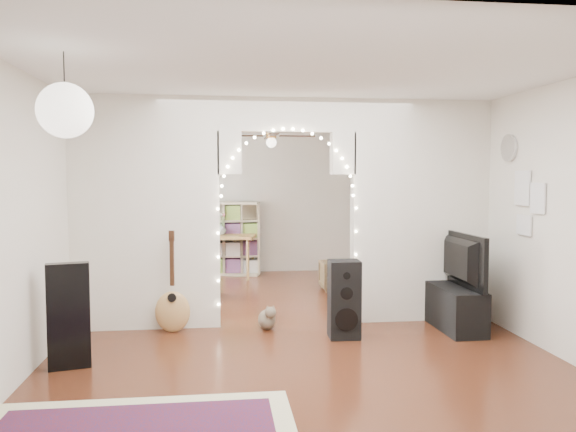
{
  "coord_description": "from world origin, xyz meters",
  "views": [
    {
      "loc": [
        -0.8,
        -6.65,
        1.77
      ],
      "look_at": [
        0.05,
        0.3,
        1.28
      ],
      "focal_mm": 35.0,
      "sensor_mm": 36.0,
      "label": 1
    }
  ],
  "objects": [
    {
      "name": "floor",
      "position": [
        0.0,
        0.0,
        0.0
      ],
      "size": [
        7.5,
        7.5,
        0.0
      ],
      "primitive_type": "plane",
      "color": "black",
      "rests_on": "ground"
    },
    {
      "name": "ceiling",
      "position": [
        0.0,
        0.0,
        2.7
      ],
      "size": [
        5.0,
        7.5,
        0.02
      ],
      "primitive_type": "cube",
      "color": "white",
      "rests_on": "wall_back"
    },
    {
      "name": "wall_back",
      "position": [
        0.0,
        3.75,
        1.35
      ],
      "size": [
        5.0,
        0.02,
        2.7
      ],
      "primitive_type": "cube",
      "color": "silver",
      "rests_on": "floor"
    },
    {
      "name": "wall_front",
      "position": [
        0.0,
        -3.75,
        1.35
      ],
      "size": [
        5.0,
        0.02,
        2.7
      ],
      "primitive_type": "cube",
      "color": "silver",
      "rests_on": "floor"
    },
    {
      "name": "wall_left",
      "position": [
        -2.5,
        0.0,
        1.35
      ],
      "size": [
        0.02,
        7.5,
        2.7
      ],
      "primitive_type": "cube",
      "color": "silver",
      "rests_on": "floor"
    },
    {
      "name": "wall_right",
      "position": [
        2.5,
        0.0,
        1.35
      ],
      "size": [
        0.02,
        7.5,
        2.7
      ],
      "primitive_type": "cube",
      "color": "silver",
      "rests_on": "floor"
    },
    {
      "name": "divider_wall",
      "position": [
        0.0,
        0.0,
        1.42
      ],
      "size": [
        5.0,
        0.2,
        2.7
      ],
      "color": "silver",
      "rests_on": "floor"
    },
    {
      "name": "fairy_lights",
      "position": [
        0.0,
        -0.13,
        1.55
      ],
      "size": [
        1.64,
        0.04,
        1.6
      ],
      "primitive_type": null,
      "color": "#FFEABF",
      "rests_on": "divider_wall"
    },
    {
      "name": "window",
      "position": [
        -2.47,
        1.8,
        1.5
      ],
      "size": [
        0.04,
        1.2,
        1.4
      ],
      "primitive_type": "cube",
      "color": "white",
      "rests_on": "wall_left"
    },
    {
      "name": "wall_clock",
      "position": [
        2.48,
        -0.6,
        2.1
      ],
      "size": [
        0.03,
        0.31,
        0.31
      ],
      "primitive_type": "cylinder",
      "rotation": [
        0.0,
        1.57,
        0.0
      ],
      "color": "white",
      "rests_on": "wall_right"
    },
    {
      "name": "picture_frames",
      "position": [
        2.48,
        -1.0,
        1.5
      ],
      "size": [
        0.02,
        0.5,
        0.7
      ],
      "primitive_type": null,
      "color": "white",
      "rests_on": "wall_right"
    },
    {
      "name": "paper_lantern",
      "position": [
        -1.9,
        -2.4,
        2.25
      ],
      "size": [
        0.4,
        0.4,
        0.4
      ],
      "primitive_type": "sphere",
      "color": "white",
      "rests_on": "ceiling"
    },
    {
      "name": "ceiling_fan",
      "position": [
        0.0,
        2.0,
        2.4
      ],
      "size": [
        1.1,
        1.1,
        0.3
      ],
      "primitive_type": null,
      "color": "#C08540",
      "rests_on": "ceiling"
    },
    {
      "name": "guitar_case",
      "position": [
        -2.19,
        -1.36,
        0.49
      ],
      "size": [
        0.39,
        0.21,
        0.98
      ],
      "primitive_type": "cube",
      "rotation": [
        0.0,
        0.0,
        0.25
      ],
      "color": "black",
      "rests_on": "floor"
    },
    {
      "name": "acoustic_guitar",
      "position": [
        -1.34,
        -0.25,
        0.43
      ],
      "size": [
        0.42,
        0.24,
        0.99
      ],
      "rotation": [
        0.0,
        0.0,
        -0.26
      ],
      "color": "tan",
      "rests_on": "floor"
    },
    {
      "name": "tabby_cat",
      "position": [
        -0.26,
        -0.27,
        0.13
      ],
      "size": [
        0.27,
        0.48,
        0.32
      ],
      "rotation": [
        0.0,
        0.0,
        0.23
      ],
      "color": "brown",
      "rests_on": "floor"
    },
    {
      "name": "floor_speaker",
      "position": [
        0.55,
        -0.7,
        0.43
      ],
      "size": [
        0.34,
        0.31,
        0.86
      ],
      "rotation": [
        0.0,
        0.0,
        -0.04
      ],
      "color": "black",
      "rests_on": "floor"
    },
    {
      "name": "media_console",
      "position": [
        1.91,
        -0.5,
        0.25
      ],
      "size": [
        0.41,
        1.0,
        0.5
      ],
      "primitive_type": "cube",
      "rotation": [
        0.0,
        0.0,
        0.01
      ],
      "color": "black",
      "rests_on": "floor"
    },
    {
      "name": "tv",
      "position": [
        1.91,
        -0.5,
        0.81
      ],
      "size": [
        0.15,
        1.08,
        0.62
      ],
      "primitive_type": "imported",
      "rotation": [
        0.0,
        0.0,
        1.58
      ],
      "color": "black",
      "rests_on": "media_console"
    },
    {
      "name": "bookcase",
      "position": [
        -0.73,
        3.5,
        0.66
      ],
      "size": [
        1.32,
        0.64,
        1.32
      ],
      "primitive_type": "cube",
      "rotation": [
        0.0,
        0.0,
        -0.25
      ],
      "color": "tan",
      "rests_on": "floor"
    },
    {
      "name": "dining_table",
      "position": [
        -0.78,
        3.29,
        0.68
      ],
      "size": [
        1.33,
        1.01,
        0.76
      ],
      "rotation": [
        0.0,
        0.0,
        -0.19
      ],
      "color": "brown",
      "rests_on": "floor"
    },
    {
      "name": "flower_vase",
      "position": [
        -0.78,
        3.29,
        0.85
      ],
      "size": [
        0.21,
        0.21,
        0.19
      ],
      "primitive_type": "imported",
      "rotation": [
        0.0,
        0.0,
        -0.19
      ],
      "color": "silver",
      "rests_on": "dining_table"
    },
    {
      "name": "dining_chair_left",
      "position": [
        -1.15,
        1.61,
        0.24
      ],
      "size": [
        0.51,
        0.52,
        0.47
      ],
      "primitive_type": "imported",
      "rotation": [
        0.0,
        0.0,
        -0.0
      ],
      "color": "brown",
      "rests_on": "floor"
    },
    {
      "name": "dining_chair_right",
      "position": [
        1.01,
        1.86,
        0.23
      ],
      "size": [
        0.5,
        0.52,
        0.47
      ],
      "primitive_type": "imported",
      "rotation": [
        0.0,
        0.0,
        0.0
      ],
      "color": "brown",
      "rests_on": "floor"
    }
  ]
}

